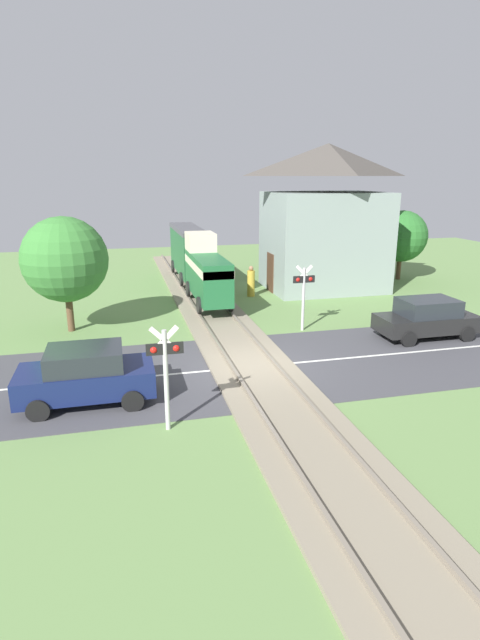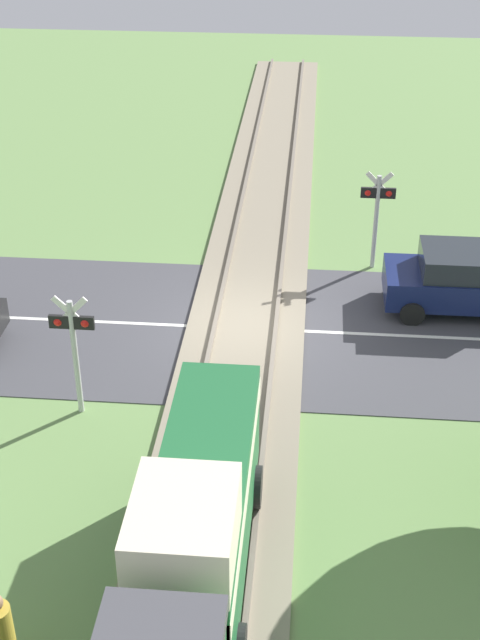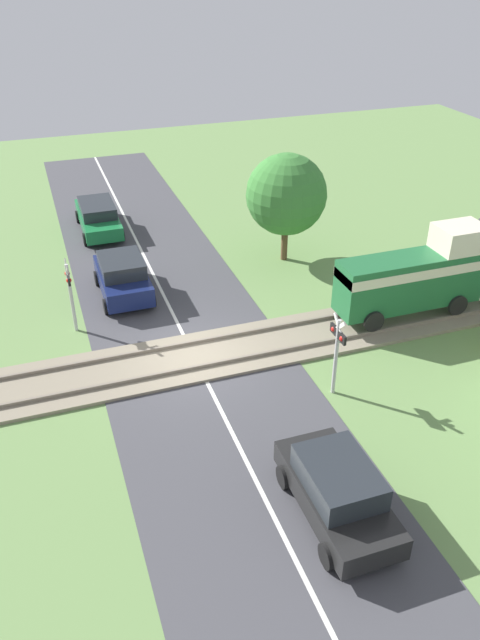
{
  "view_description": "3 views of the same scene",
  "coord_description": "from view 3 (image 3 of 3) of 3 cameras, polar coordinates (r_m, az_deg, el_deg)",
  "views": [
    {
      "loc": [
        -4.09,
        -14.94,
        6.13
      ],
      "look_at": [
        0.0,
        1.59,
        1.2
      ],
      "focal_mm": 28.0,
      "sensor_mm": 36.0,
      "label": 1
    },
    {
      "loc": [
        -1.45,
        18.08,
        11.07
      ],
      "look_at": [
        0.0,
        1.59,
        1.2
      ],
      "focal_mm": 50.0,
      "sensor_mm": 36.0,
      "label": 2
    },
    {
      "loc": [
        16.64,
        -4.18,
        11.91
      ],
      "look_at": [
        0.0,
        1.59,
        1.2
      ],
      "focal_mm": 35.0,
      "sensor_mm": 36.0,
      "label": 3
    }
  ],
  "objects": [
    {
      "name": "road_surface",
      "position": [
        20.88,
        -4.13,
        -3.53
      ],
      "size": [
        48.0,
        6.4,
        0.02
      ],
      "color": "#424247",
      "rests_on": "ground_plane"
    },
    {
      "name": "ground_plane",
      "position": [
        20.89,
        -4.13,
        -3.56
      ],
      "size": [
        60.0,
        60.0,
        0.0
      ],
      "primitive_type": "plane",
      "color": "#66894C"
    },
    {
      "name": "crossing_signal_east_approach",
      "position": [
        18.58,
        8.87,
        -2.24
      ],
      "size": [
        0.9,
        0.18,
        2.72
      ],
      "color": "#B7B7B7",
      "rests_on": "ground_plane"
    },
    {
      "name": "car_far_side",
      "position": [
        15.46,
        8.89,
        -15.11
      ],
      "size": [
        3.87,
        1.85,
        1.56
      ],
      "color": "black",
      "rests_on": "ground_plane"
    },
    {
      "name": "car_near_crossing",
      "position": [
        24.6,
        -10.68,
        3.95
      ],
      "size": [
        3.7,
        1.93,
        1.6
      ],
      "color": "#141E4C",
      "rests_on": "ground_plane"
    },
    {
      "name": "crossing_signal_west_approach",
      "position": [
        22.24,
        -15.32,
        2.95
      ],
      "size": [
        0.9,
        0.18,
        2.72
      ],
      "color": "#B7B7B7",
      "rests_on": "ground_plane"
    },
    {
      "name": "track_bed",
      "position": [
        20.85,
        -4.14,
        -3.4
      ],
      "size": [
        2.8,
        48.0,
        0.24
      ],
      "color": "gray",
      "rests_on": "ground_plane"
    },
    {
      "name": "tree_roadside_hedge",
      "position": [
        26.4,
        4.26,
        11.36
      ],
      "size": [
        3.38,
        3.38,
        4.64
      ],
      "color": "brown",
      "rests_on": "ground_plane"
    },
    {
      "name": "car_behind_queue",
      "position": [
        30.73,
        -12.85,
        9.24
      ],
      "size": [
        4.47,
        1.85,
        1.44
      ],
      "color": "#197038",
      "rests_on": "ground_plane"
    }
  ]
}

